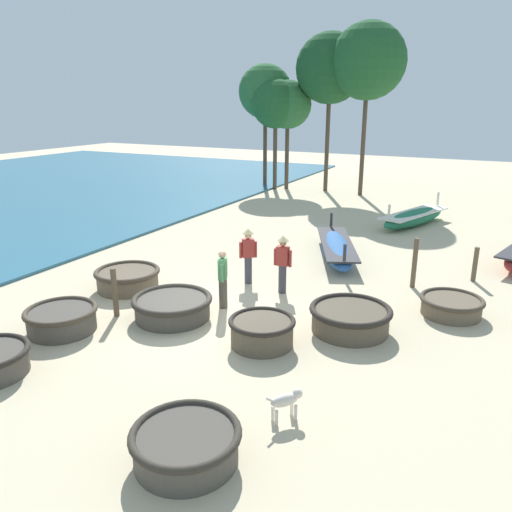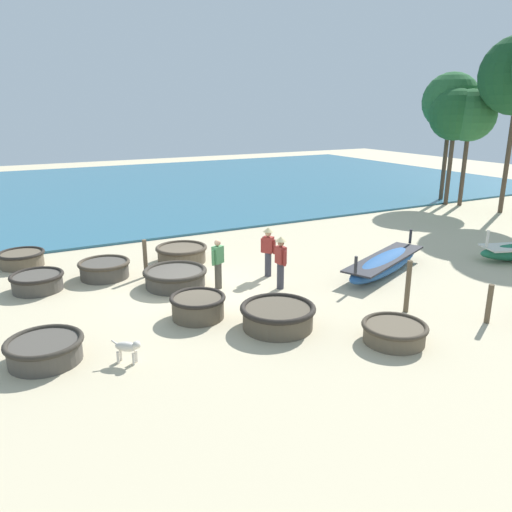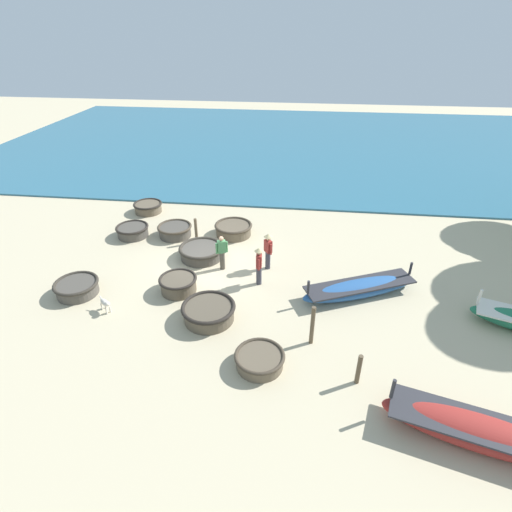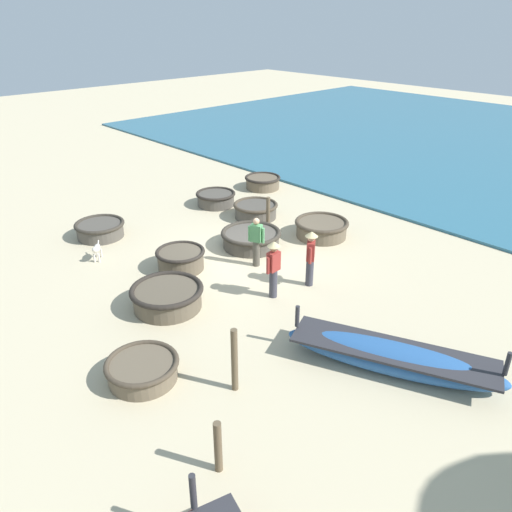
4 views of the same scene
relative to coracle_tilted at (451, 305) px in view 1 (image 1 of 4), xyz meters
The scene contains 22 objects.
ground_plane 6.21m from the coracle_tilted, 153.05° to the right, with size 80.00×80.00×0.00m, color #C6B793.
coracle_tilted is the anchor object (origin of this frame).
coracle_nearest 8.07m from the coracle_tilted, 111.28° to the right, with size 1.70×1.70×0.54m.
coracle_beside_post 5.09m from the coracle_tilted, 134.56° to the right, with size 1.50×1.50×0.62m.
coracle_front_right 7.05m from the coracle_tilted, 151.74° to the right, with size 2.01×2.01×0.56m.
coracle_weathered 2.89m from the coracle_tilted, 134.50° to the right, with size 1.94×1.94×0.61m.
coracle_far_left 8.86m from the coracle_tilted, 165.12° to the right, with size 1.87×1.87×0.59m.
coracle_center 9.59m from the coracle_tilted, 147.62° to the right, with size 1.69×1.69×0.57m.
long_boat_white_hull 5.40m from the coracle_tilted, 140.40° to the left, with size 2.85×4.77×1.08m.
long_boat_red_hull 9.72m from the coracle_tilted, 105.46° to the left, with size 2.46×4.59×1.20m.
fisherman_standing_left 4.54m from the coracle_tilted, behind, with size 0.53×0.36×1.67m.
fisherman_by_coracle 5.86m from the coracle_tilted, 157.68° to the right, with size 0.35×0.49×1.57m.
fisherman_with_hat 5.72m from the coracle_tilted, behind, with size 0.44×0.38×1.67m.
dog 6.23m from the coracle_tilted, 108.59° to the right, with size 0.48×0.57×0.55m.
mooring_post_mid_beach 8.50m from the coracle_tilted, 152.70° to the right, with size 0.14×0.14×1.27m, color brown.
mooring_post_inland 2.06m from the coracle_tilted, 127.83° to the left, with size 0.14×0.14×1.48m, color brown.
mooring_post_shoreline 2.97m from the coracle_tilted, 83.91° to the left, with size 0.14×0.14×1.06m, color brown.
tree_leftmost 19.33m from the coracle_tilted, 119.37° to the left, with size 3.90×3.90×8.89m.
tree_tall_back 18.18m from the coracle_tilted, 113.35° to the left, with size 4.06×4.06×9.26m.
tree_right_mid 21.08m from the coracle_tilted, 129.34° to the left, with size 3.22×3.22×7.34m.
tree_center 19.76m from the coracle_tilted, 128.33° to the left, with size 2.82×2.82×6.43m.
tree_left_mid 19.80m from the coracle_tilted, 126.10° to the left, with size 2.80×2.80×6.38m.
Camera 1 is at (6.39, -9.85, 5.23)m, focal length 35.00 mm.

